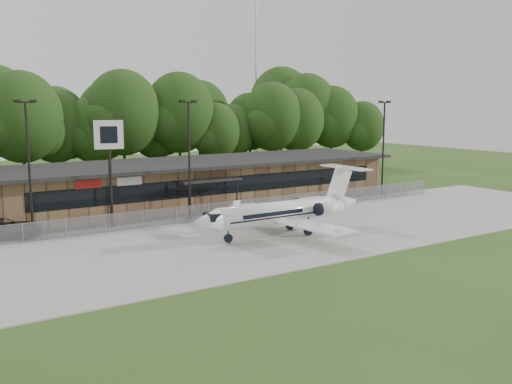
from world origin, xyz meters
TOP-DOWN VIEW (x-y plane):
  - ground at (0.00, 0.00)m, footprint 160.00×160.00m
  - apron at (0.00, 8.00)m, footprint 64.00×18.00m
  - parking_lot at (0.00, 19.50)m, footprint 50.00×9.00m
  - terminal at (-0.00, 23.94)m, footprint 41.00×11.65m
  - fence at (0.00, 15.00)m, footprint 46.00×0.04m
  - treeline at (0.00, 42.00)m, footprint 72.00×12.00m
  - radio_mast at (22.00, 48.00)m, footprint 0.20×0.20m
  - light_pole_left at (-18.00, 16.50)m, footprint 1.55×0.30m
  - light_pole_mid at (-5.00, 16.50)m, footprint 1.55×0.30m
  - light_pole_right at (18.00, 16.50)m, footprint 1.55×0.30m
  - business_jet at (-1.72, 6.99)m, footprint 14.96×13.28m
  - suv at (-20.06, 17.30)m, footprint 6.14×3.84m
  - pole_sign at (-11.85, 16.79)m, footprint 2.26×0.78m

SIDE VIEW (x-z plane):
  - ground at x=0.00m, z-range 0.00..0.00m
  - parking_lot at x=0.00m, z-range 0.00..0.06m
  - apron at x=0.00m, z-range 0.00..0.08m
  - fence at x=0.00m, z-range 0.02..1.54m
  - suv at x=-20.06m, z-range 0.00..1.58m
  - business_jet at x=-1.72m, z-range -0.72..4.34m
  - terminal at x=0.00m, z-range 0.03..4.33m
  - light_pole_left at x=-18.00m, z-range 0.86..11.09m
  - light_pole_mid at x=-5.00m, z-range 0.86..11.09m
  - light_pole_right at x=18.00m, z-range 0.86..11.09m
  - pole_sign at x=-11.85m, z-range 2.29..10.95m
  - treeline at x=0.00m, z-range 0.00..15.00m
  - radio_mast at x=22.00m, z-range 0.00..25.00m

